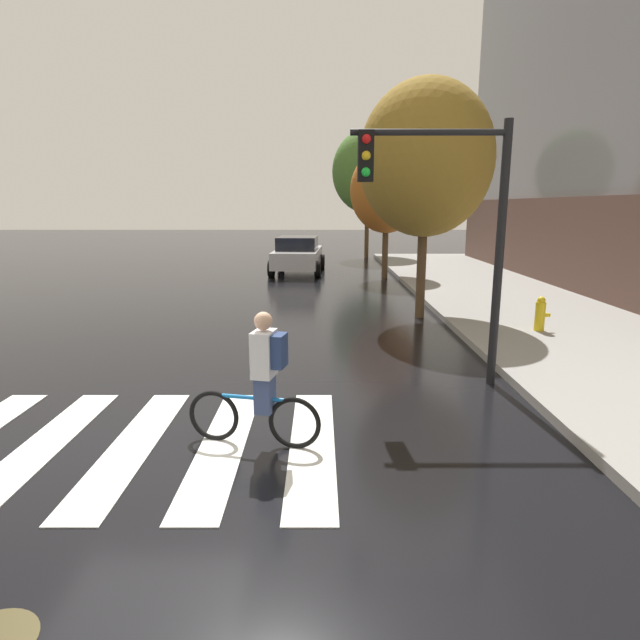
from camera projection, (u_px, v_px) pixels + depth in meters
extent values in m
plane|color=black|center=(133.00, 445.00, 6.55)|extent=(120.00, 120.00, 0.00)
cube|color=silver|center=(46.00, 444.00, 6.55)|extent=(0.55, 3.46, 0.01)
cube|color=silver|center=(135.00, 444.00, 6.55)|extent=(0.55, 3.46, 0.01)
cube|color=silver|center=(224.00, 444.00, 6.54)|extent=(0.55, 3.46, 0.01)
cube|color=silver|center=(314.00, 445.00, 6.54)|extent=(0.55, 3.46, 0.01)
cube|color=#B7B7BC|center=(299.00, 257.00, 23.21)|extent=(2.14, 4.73, 0.70)
cube|color=black|center=(299.00, 243.00, 22.93)|extent=(1.79, 2.31, 0.55)
cylinder|color=black|center=(282.00, 262.00, 24.78)|extent=(0.28, 0.70, 0.68)
cylinder|color=black|center=(323.00, 262.00, 24.66)|extent=(0.28, 0.70, 0.68)
cylinder|color=black|center=(273.00, 269.00, 21.90)|extent=(0.28, 0.70, 0.68)
cylinder|color=black|center=(319.00, 269.00, 21.78)|extent=(0.28, 0.70, 0.68)
torus|color=black|center=(296.00, 423.00, 6.39)|extent=(0.66, 0.20, 0.66)
torus|color=black|center=(215.00, 416.00, 6.61)|extent=(0.66, 0.20, 0.66)
cylinder|color=#1972BF|center=(254.00, 398.00, 6.44)|extent=(0.88, 0.24, 0.05)
cylinder|color=#1972BF|center=(266.00, 393.00, 6.39)|extent=(0.04, 0.04, 0.45)
cube|color=#384772|center=(266.00, 389.00, 6.38)|extent=(0.26, 0.32, 0.56)
cube|color=silver|center=(265.00, 354.00, 6.29)|extent=(0.31, 0.40, 0.56)
sphere|color=tan|center=(265.00, 321.00, 6.20)|extent=(0.22, 0.22, 0.22)
cube|color=navy|center=(280.00, 351.00, 6.24)|extent=(0.22, 0.31, 0.40)
cylinder|color=black|center=(501.00, 258.00, 8.39)|extent=(0.14, 0.14, 4.20)
cylinder|color=black|center=(431.00, 132.00, 7.99)|extent=(2.40, 0.10, 0.10)
cube|color=black|center=(367.00, 156.00, 8.06)|extent=(0.24, 0.20, 0.76)
sphere|color=red|center=(368.00, 139.00, 7.90)|extent=(0.14, 0.14, 0.14)
sphere|color=gold|center=(368.00, 156.00, 7.96)|extent=(0.14, 0.14, 0.14)
sphere|color=green|center=(367.00, 172.00, 8.01)|extent=(0.14, 0.14, 0.14)
cylinder|color=gold|center=(542.00, 317.00, 11.82)|extent=(0.22, 0.22, 0.65)
sphere|color=gold|center=(543.00, 301.00, 11.75)|extent=(0.18, 0.18, 0.18)
cylinder|color=gold|center=(549.00, 315.00, 11.82)|extent=(0.12, 0.09, 0.09)
cylinder|color=#4C3823|center=(423.00, 266.00, 13.77)|extent=(0.24, 0.24, 2.71)
ellipsoid|color=olive|center=(427.00, 159.00, 13.20)|extent=(3.38, 3.38, 3.88)
cylinder|color=#4C3823|center=(387.00, 250.00, 21.39)|extent=(0.24, 0.24, 2.34)
ellipsoid|color=#A5591E|center=(388.00, 191.00, 20.90)|extent=(2.91, 2.91, 3.34)
cylinder|color=#4C3823|center=(368.00, 229.00, 29.99)|extent=(0.24, 0.24, 3.20)
ellipsoid|color=#47722D|center=(369.00, 171.00, 29.31)|extent=(3.98, 3.98, 4.57)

